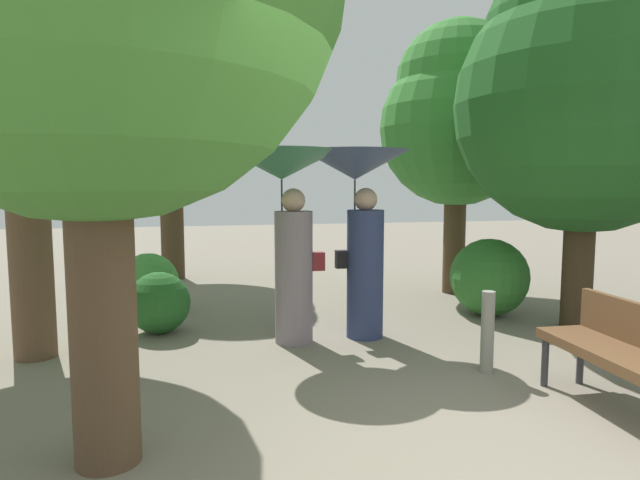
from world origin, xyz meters
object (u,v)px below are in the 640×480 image
object	(u,v)px
tree_near_right	(587,84)
tree_mid_right	(457,115)
person_right	(359,204)
tree_near_left	(168,93)
park_bench	(631,350)
tree_far_back	(18,23)
person_left	(286,203)
path_marker_post	(487,332)

from	to	relation	value
tree_near_right	tree_mid_right	size ratio (longest dim) A/B	1.08
person_right	tree_near_left	distance (m)	5.25
park_bench	tree_near_right	xyz separation A→B (m)	(1.36, 2.28, 2.39)
tree_near_left	tree_far_back	size ratio (longest dim) A/B	1.03
tree_near_left	tree_near_right	xyz separation A→B (m)	(4.88, -4.63, -0.45)
tree_near_right	tree_near_left	bearing A→B (deg)	136.48
tree_far_back	tree_near_right	bearing A→B (deg)	-2.60
tree_near_right	person_left	bearing A→B (deg)	176.88
person_right	tree_near_right	size ratio (longest dim) A/B	0.46
tree_far_back	person_left	bearing A→B (deg)	-1.88
person_left	tree_near_left	world-z (taller)	tree_near_left
person_right	tree_near_right	world-z (taller)	tree_near_right
tree_mid_right	tree_near_right	bearing A→B (deg)	-78.97
person_left	tree_mid_right	world-z (taller)	tree_mid_right
path_marker_post	park_bench	bearing A→B (deg)	-64.33
park_bench	person_left	bearing A→B (deg)	-135.78
tree_mid_right	person_right	bearing A→B (deg)	-137.27
tree_near_left	tree_near_right	world-z (taller)	tree_near_left
tree_near_left	tree_mid_right	xyz separation A→B (m)	(4.43, -2.33, -0.54)
park_bench	tree_mid_right	size ratio (longest dim) A/B	0.36
person_left	tree_near_left	bearing A→B (deg)	23.05
park_bench	tree_mid_right	bearing A→B (deg)	171.69
tree_near_left	tree_far_back	xyz separation A→B (m)	(-1.20, -4.36, -0.09)
tree_near_left	tree_near_right	bearing A→B (deg)	-43.52
person_right	path_marker_post	xyz separation A→B (m)	(0.81, -1.40, -1.14)
park_bench	tree_near_left	world-z (taller)	tree_near_left
tree_near_right	tree_far_back	xyz separation A→B (m)	(-6.08, 0.28, 0.36)
person_left	person_right	distance (m)	0.83
tree_far_back	person_right	bearing A→B (deg)	-0.97
tree_mid_right	path_marker_post	world-z (taller)	tree_mid_right
tree_mid_right	tree_far_back	distance (m)	6.00
path_marker_post	tree_near_left	bearing A→B (deg)	117.24
tree_near_right	path_marker_post	world-z (taller)	tree_near_right
person_right	tree_near_left	xyz separation A→B (m)	(-2.18, 4.41, 1.83)
person_left	park_bench	bearing A→B (deg)	-132.62
person_right	path_marker_post	size ratio (longest dim) A/B	2.76
tree_near_right	tree_mid_right	xyz separation A→B (m)	(-0.45, 2.30, -0.09)
person_right	path_marker_post	distance (m)	1.98
tree_near_left	path_marker_post	size ratio (longest dim) A/B	6.55
tree_near_right	tree_far_back	size ratio (longest dim) A/B	0.95
park_bench	person_right	bearing A→B (deg)	-148.80
tree_mid_right	tree_near_left	bearing A→B (deg)	152.23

